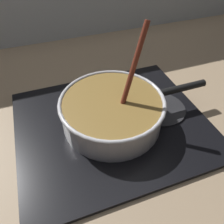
# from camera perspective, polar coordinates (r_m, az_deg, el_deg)

# --- Properties ---
(ground) EXTENTS (2.40, 1.60, 0.04)m
(ground) POSITION_cam_1_polar(r_m,az_deg,el_deg) (0.59, -0.86, -16.95)
(ground) COLOR #9E8466
(hob_plate) EXTENTS (0.56, 0.48, 0.01)m
(hob_plate) POSITION_cam_1_polar(r_m,az_deg,el_deg) (0.68, 0.00, -2.91)
(hob_plate) COLOR black
(hob_plate) RESTS_ON ground
(burner_ring) EXTENTS (0.17, 0.17, 0.01)m
(burner_ring) POSITION_cam_1_polar(r_m,az_deg,el_deg) (0.67, 0.00, -2.32)
(burner_ring) COLOR #592D0C
(burner_ring) RESTS_ON hob_plate
(spare_burner) EXTENTS (0.16, 0.16, 0.01)m
(spare_burner) POSITION_cam_1_polar(r_m,az_deg,el_deg) (0.73, 12.31, 0.88)
(spare_burner) COLOR #262628
(spare_burner) RESTS_ON hob_plate
(cooking_pan) EXTENTS (0.46, 0.30, 0.29)m
(cooking_pan) POSITION_cam_1_polar(r_m,az_deg,el_deg) (0.64, 0.12, 0.38)
(cooking_pan) COLOR silver
(cooking_pan) RESTS_ON hob_plate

